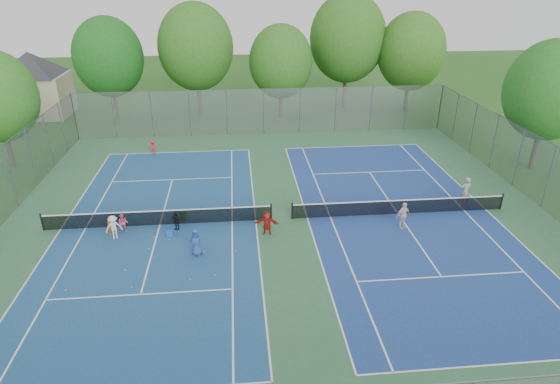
# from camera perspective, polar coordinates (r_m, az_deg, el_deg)

# --- Properties ---
(ground) EXTENTS (120.00, 120.00, 0.00)m
(ground) POSITION_cam_1_polar(r_m,az_deg,el_deg) (27.38, 0.20, -3.35)
(ground) COLOR #24541A
(ground) RESTS_ON ground
(court_pad) EXTENTS (32.00, 32.00, 0.01)m
(court_pad) POSITION_cam_1_polar(r_m,az_deg,el_deg) (27.37, 0.20, -3.34)
(court_pad) COLOR #2E623D
(court_pad) RESTS_ON ground
(court_left) EXTENTS (10.97, 23.77, 0.01)m
(court_left) POSITION_cam_1_polar(r_m,az_deg,el_deg) (27.65, -14.43, -3.89)
(court_left) COLOR navy
(court_left) RESTS_ON court_pad
(court_right) EXTENTS (10.97, 23.77, 0.01)m
(court_right) POSITION_cam_1_polar(r_m,az_deg,el_deg) (28.84, 14.19, -2.58)
(court_right) COLOR navy
(court_right) RESTS_ON court_pad
(net_left) EXTENTS (12.87, 0.10, 0.91)m
(net_left) POSITION_cam_1_polar(r_m,az_deg,el_deg) (27.44, -14.52, -3.09)
(net_left) COLOR black
(net_left) RESTS_ON ground
(net_right) EXTENTS (12.87, 0.10, 0.91)m
(net_right) POSITION_cam_1_polar(r_m,az_deg,el_deg) (28.64, 14.29, -1.81)
(net_right) COLOR black
(net_right) RESTS_ON ground
(fence_north) EXTENTS (32.00, 0.10, 4.00)m
(fence_north) POSITION_cam_1_polar(r_m,az_deg,el_deg) (41.49, -2.01, 9.75)
(fence_north) COLOR gray
(fence_north) RESTS_ON ground
(fence_east) EXTENTS (0.10, 32.00, 4.00)m
(fence_east) POSITION_cam_1_polar(r_m,az_deg,el_deg) (32.15, 29.91, 1.54)
(fence_east) COLOR gray
(fence_east) RESTS_ON ground
(house) EXTENTS (11.03, 11.03, 7.30)m
(house) POSITION_cam_1_polar(r_m,az_deg,el_deg) (52.51, -28.06, 12.69)
(house) COLOR #B7A88C
(house) RESTS_ON ground
(tree_nw) EXTENTS (6.40, 6.40, 9.58)m
(tree_nw) POSITION_cam_1_polar(r_m,az_deg,el_deg) (47.89, -20.18, 15.17)
(tree_nw) COLOR #443326
(tree_nw) RESTS_ON ground
(tree_nl) EXTENTS (7.20, 7.20, 10.69)m
(tree_nl) POSITION_cam_1_polar(r_m,az_deg,el_deg) (47.49, -10.25, 16.99)
(tree_nl) COLOR #443326
(tree_nl) RESTS_ON ground
(tree_nc) EXTENTS (6.00, 6.00, 8.85)m
(tree_nc) POSITION_cam_1_polar(r_m,az_deg,el_deg) (45.77, 0.10, 15.60)
(tree_nc) COLOR #443326
(tree_nc) RESTS_ON ground
(tree_nr) EXTENTS (7.60, 7.60, 11.42)m
(tree_nr) POSITION_cam_1_polar(r_m,az_deg,el_deg) (49.60, 8.24, 18.05)
(tree_nr) COLOR #443326
(tree_nr) RESTS_ON ground
(tree_ne) EXTENTS (6.60, 6.60, 9.77)m
(tree_ne) POSITION_cam_1_polar(r_m,az_deg,el_deg) (49.60, 15.73, 16.14)
(tree_ne) COLOR #443326
(tree_ne) RESTS_ON ground
(tree_side_e) EXTENTS (6.00, 6.00, 9.20)m
(tree_side_e) POSITION_cam_1_polar(r_m,az_deg,el_deg) (37.50, 30.01, 10.64)
(tree_side_e) COLOR #443326
(tree_side_e) RESTS_ON ground
(ball_crate) EXTENTS (0.36, 0.36, 0.28)m
(ball_crate) POSITION_cam_1_polar(r_m,az_deg,el_deg) (26.36, -13.31, -4.98)
(ball_crate) COLOR blue
(ball_crate) RESTS_ON ground
(ball_hopper) EXTENTS (0.40, 0.40, 0.60)m
(ball_hopper) POSITION_cam_1_polar(r_m,az_deg,el_deg) (27.79, -11.73, -2.76)
(ball_hopper) COLOR #248726
(ball_hopper) RESTS_ON ground
(student_a) EXTENTS (0.45, 0.32, 1.17)m
(student_a) POSITION_cam_1_polar(r_m,az_deg,el_deg) (27.10, -19.87, -3.93)
(student_a) COLOR #C35C12
(student_a) RESTS_ON ground
(student_b) EXTENTS (0.55, 0.43, 1.11)m
(student_b) POSITION_cam_1_polar(r_m,az_deg,el_deg) (27.26, -18.58, -3.62)
(student_b) COLOR #DB557F
(student_b) RESTS_ON ground
(student_c) EXTENTS (0.99, 0.76, 1.36)m
(student_c) POSITION_cam_1_polar(r_m,az_deg,el_deg) (26.74, -19.61, -4.06)
(student_c) COLOR silver
(student_c) RESTS_ON ground
(student_d) EXTENTS (0.69, 0.53, 1.09)m
(student_d) POSITION_cam_1_polar(r_m,az_deg,el_deg) (26.72, -12.53, -3.45)
(student_d) COLOR black
(student_d) RESTS_ON ground
(student_e) EXTENTS (0.81, 0.60, 1.50)m
(student_e) POSITION_cam_1_polar(r_m,az_deg,el_deg) (24.10, -10.19, -6.06)
(student_e) COLOR #26498D
(student_e) RESTS_ON ground
(student_f) EXTENTS (1.35, 0.63, 1.40)m
(student_f) POSITION_cam_1_polar(r_m,az_deg,el_deg) (25.57, -1.59, -3.79)
(student_f) COLOR #AA1E18
(student_f) RESTS_ON ground
(child_far_baseline) EXTENTS (0.81, 0.51, 1.20)m
(child_far_baseline) POSITION_cam_1_polar(r_m,az_deg,el_deg) (38.18, -15.21, 5.27)
(child_far_baseline) COLOR red
(child_far_baseline) RESTS_ON ground
(instructor) EXTENTS (0.71, 0.50, 1.88)m
(instructor) POSITION_cam_1_polar(r_m,az_deg,el_deg) (30.73, 21.66, 0.04)
(instructor) COLOR gray
(instructor) RESTS_ON ground
(teen_court_b) EXTENTS (1.00, 0.71, 1.58)m
(teen_court_b) POSITION_cam_1_polar(r_m,az_deg,el_deg) (27.02, 14.78, -2.78)
(teen_court_b) COLOR silver
(teen_court_b) RESTS_ON ground
(tennis_ball_0) EXTENTS (0.07, 0.07, 0.07)m
(tennis_ball_0) POSITION_cam_1_polar(r_m,az_deg,el_deg) (24.60, -9.30, -7.24)
(tennis_ball_0) COLOR #D0E334
(tennis_ball_0) RESTS_ON ground
(tennis_ball_1) EXTENTS (0.07, 0.07, 0.07)m
(tennis_ball_1) POSITION_cam_1_polar(r_m,az_deg,el_deg) (25.45, -15.67, -6.74)
(tennis_ball_1) COLOR #B8DC33
(tennis_ball_1) RESTS_ON ground
(tennis_ball_2) EXTENTS (0.07, 0.07, 0.07)m
(tennis_ball_2) POSITION_cam_1_polar(r_m,az_deg,el_deg) (24.47, -5.40, -7.19)
(tennis_ball_2) COLOR #BDD331
(tennis_ball_2) RESTS_ON ground
(tennis_ball_3) EXTENTS (0.07, 0.07, 0.07)m
(tennis_ball_3) POSITION_cam_1_polar(r_m,az_deg,el_deg) (26.46, -15.09, -5.33)
(tennis_ball_3) COLOR #B1CC2F
(tennis_ball_3) RESTS_ON ground
(tennis_ball_4) EXTENTS (0.07, 0.07, 0.07)m
(tennis_ball_4) POSITION_cam_1_polar(r_m,az_deg,el_deg) (22.70, -10.87, -10.48)
(tennis_ball_4) COLOR gold
(tennis_ball_4) RESTS_ON ground
(tennis_ball_5) EXTENTS (0.07, 0.07, 0.07)m
(tennis_ball_5) POSITION_cam_1_polar(r_m,az_deg,el_deg) (24.64, -9.76, -7.22)
(tennis_ball_5) COLOR #C1DB33
(tennis_ball_5) RESTS_ON ground
(tennis_ball_6) EXTENTS (0.07, 0.07, 0.07)m
(tennis_ball_6) POSITION_cam_1_polar(r_m,az_deg,el_deg) (22.33, -17.35, -11.99)
(tennis_ball_6) COLOR gold
(tennis_ball_6) RESTS_ON ground
(tennis_ball_7) EXTENTS (0.07, 0.07, 0.07)m
(tennis_ball_7) POSITION_cam_1_polar(r_m,az_deg,el_deg) (24.12, -18.35, -9.08)
(tennis_ball_7) COLOR #CAD631
(tennis_ball_7) RESTS_ON ground
(tennis_ball_8) EXTENTS (0.07, 0.07, 0.07)m
(tennis_ball_8) POSITION_cam_1_polar(r_m,az_deg,el_deg) (23.74, -24.66, -10.87)
(tennis_ball_8) COLOR yellow
(tennis_ball_8) RESTS_ON ground
(tennis_ball_9) EXTENTS (0.07, 0.07, 0.07)m
(tennis_ball_9) POSITION_cam_1_polar(r_m,az_deg,el_deg) (22.81, -7.98, -10.03)
(tennis_ball_9) COLOR #D6E535
(tennis_ball_9) RESTS_ON ground
(tennis_ball_10) EXTENTS (0.07, 0.07, 0.07)m
(tennis_ball_10) POSITION_cam_1_polar(r_m,az_deg,el_deg) (26.04, -13.32, -5.65)
(tennis_ball_10) COLOR #ADC12D
(tennis_ball_10) RESTS_ON ground
(tennis_ball_11) EXTENTS (0.07, 0.07, 0.07)m
(tennis_ball_11) POSITION_cam_1_polar(r_m,az_deg,el_deg) (22.86, -17.62, -11.06)
(tennis_ball_11) COLOR #ACC62E
(tennis_ball_11) RESTS_ON ground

